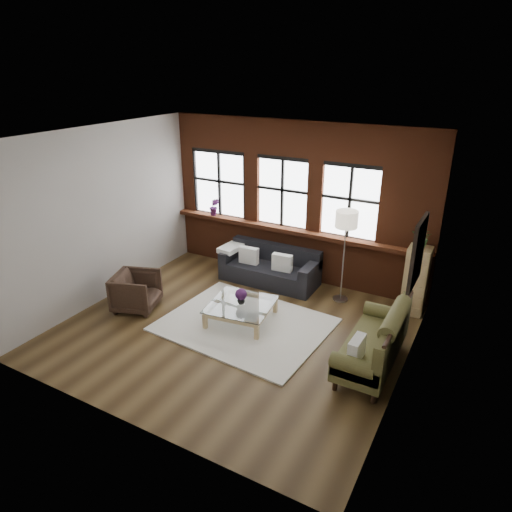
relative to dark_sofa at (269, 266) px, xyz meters
The scene contains 26 objects.
floor 1.96m from the dark_sofa, 81.01° to the right, with size 5.50×5.50×0.00m, color #422E18.
ceiling 3.43m from the dark_sofa, 81.01° to the right, with size 5.50×5.50×0.00m, color white.
wall_back 1.41m from the dark_sofa, 63.38° to the left, with size 5.50×5.50×0.00m, color #B4AFA8.
wall_front 4.58m from the dark_sofa, 86.09° to the right, with size 5.50×5.50×0.00m, color #B4AFA8.
wall_left 3.34m from the dark_sofa, 142.20° to the right, with size 5.00×5.00×0.00m, color #B4AFA8.
wall_right 3.80m from the dark_sofa, 31.91° to the right, with size 5.00×5.00×0.00m, color #B4AFA8.
brick_backwall 1.39m from the dark_sofa, 60.89° to the left, with size 5.50×0.12×3.20m, color maroon, non-canonical shape.
sill_ledge 0.87m from the dark_sofa, 56.25° to the left, with size 5.50×0.30×0.08m, color maroon.
window_left 2.12m from the dark_sofa, 159.85° to the left, with size 1.38×0.10×1.50m, color black, non-canonical shape.
window_mid 1.50m from the dark_sofa, 89.92° to the left, with size 1.38×0.10×1.50m, color black, non-canonical shape.
window_right 2.05m from the dark_sofa, 21.44° to the left, with size 1.38×0.10×1.50m, color black, non-canonical shape.
wall_poster 3.73m from the dark_sofa, 27.91° to the right, with size 0.05×0.74×0.94m, color black, non-canonical shape.
shag_rug 1.78m from the dark_sofa, 76.82° to the right, with size 2.71×2.13×0.03m, color white.
dark_sofa is the anchor object (origin of this frame).
pillow_a 0.47m from the dark_sofa, 166.72° to the right, with size 0.40×0.14×0.34m, color white.
pillow_b 0.39m from the dark_sofa, 16.88° to the right, with size 0.40×0.14×0.34m, color white.
vintage_settee 3.15m from the dark_sofa, 34.29° to the right, with size 0.80×1.80×0.96m, color brown, non-canonical shape.
pillow_settee 3.44m from the dark_sofa, 42.67° to the right, with size 0.14×0.38×0.34m, color white.
armchair 2.68m from the dark_sofa, 127.38° to the right, with size 0.74×0.76×0.69m, color #2F2017.
coffee_table 1.64m from the dark_sofa, 80.23° to the right, with size 1.05×1.05×0.36m, color tan, non-canonical shape.
vase 1.63m from the dark_sofa, 80.23° to the right, with size 0.14×0.14×0.14m, color #B2B2B2.
flowers 1.64m from the dark_sofa, 80.23° to the right, with size 0.21×0.21×0.21m, color #4C1D56.
drawer_chest 2.84m from the dark_sofa, ahead, with size 0.39×0.39×1.26m, color tan.
potted_plant_top 3.02m from the dark_sofa, ahead, with size 0.33×0.29×0.37m, color #2D5923.
floor_lamp 1.65m from the dark_sofa, ahead, with size 0.40×0.40×1.91m, color #A5A5A8, non-canonical shape.
sill_plant 1.88m from the dark_sofa, 165.17° to the left, with size 0.21×0.17×0.39m, color #4C1D56.
Camera 1 is at (3.52, -5.63, 4.18)m, focal length 32.00 mm.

